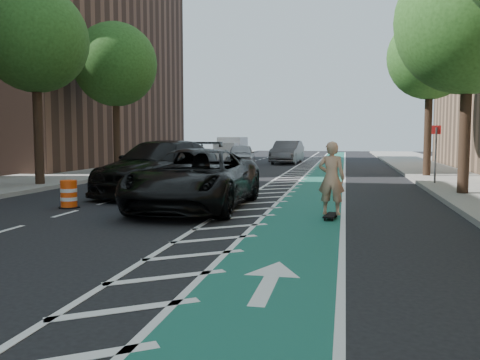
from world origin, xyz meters
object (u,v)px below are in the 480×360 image
(skateboarder, at_px, (331,178))
(suv_far, at_px, (162,167))
(barrel_a, at_px, (69,195))
(suv_near, at_px, (196,179))

(skateboarder, relative_size, suv_far, 0.28)
(suv_far, bearing_deg, barrel_a, -100.81)
(skateboarder, bearing_deg, barrel_a, 4.38)
(skateboarder, relative_size, suv_near, 0.30)
(suv_far, bearing_deg, skateboarder, -29.35)
(suv_near, relative_size, suv_far, 0.94)
(suv_near, height_order, barrel_a, suv_near)
(barrel_a, bearing_deg, suv_near, 10.44)
(suv_near, bearing_deg, suv_far, 123.96)
(suv_far, distance_m, barrel_a, 4.28)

